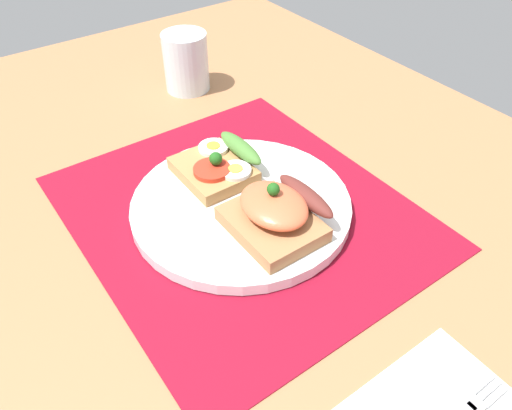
{
  "coord_description": "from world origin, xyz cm",
  "views": [
    {
      "loc": [
        37.34,
        -24.66,
        40.06
      ],
      "look_at": [
        3.0,
        0.0,
        3.23
      ],
      "focal_mm": 35.62,
      "sensor_mm": 36.0,
      "label": 1
    }
  ],
  "objects_px": {
    "plate": "(241,206)",
    "sandwich_salmon": "(277,212)",
    "drinking_glass": "(186,62)",
    "sandwich_egg_tomato": "(218,165)"
  },
  "relations": [
    {
      "from": "sandwich_salmon",
      "to": "drinking_glass",
      "type": "height_order",
      "value": "drinking_glass"
    },
    {
      "from": "plate",
      "to": "drinking_glass",
      "type": "xyz_separation_m",
      "value": [
        -0.3,
        0.1,
        0.04
      ]
    },
    {
      "from": "plate",
      "to": "sandwich_egg_tomato",
      "type": "xyz_separation_m",
      "value": [
        -0.06,
        0.01,
        0.02
      ]
    },
    {
      "from": "sandwich_egg_tomato",
      "to": "drinking_glass",
      "type": "xyz_separation_m",
      "value": [
        -0.24,
        0.1,
        0.02
      ]
    },
    {
      "from": "plate",
      "to": "sandwich_salmon",
      "type": "bearing_deg",
      "value": 7.78
    },
    {
      "from": "sandwich_salmon",
      "to": "drinking_glass",
      "type": "bearing_deg",
      "value": 165.32
    },
    {
      "from": "sandwich_egg_tomato",
      "to": "drinking_glass",
      "type": "height_order",
      "value": "drinking_glass"
    },
    {
      "from": "plate",
      "to": "sandwich_egg_tomato",
      "type": "bearing_deg",
      "value": 173.62
    },
    {
      "from": "plate",
      "to": "drinking_glass",
      "type": "bearing_deg",
      "value": 161.32
    },
    {
      "from": "plate",
      "to": "sandwich_salmon",
      "type": "height_order",
      "value": "sandwich_salmon"
    }
  ]
}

